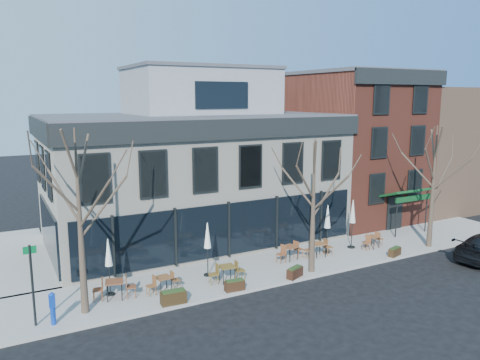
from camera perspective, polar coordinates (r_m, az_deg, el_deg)
name	(u,v)px	position (r m, az deg, el deg)	size (l,w,h in m)	color
ground	(228,261)	(27.30, -1.45, -9.81)	(120.00, 120.00, 0.00)	black
sidewalk_front	(296,262)	(27.11, 6.88, -9.85)	(33.50, 4.70, 0.15)	gray
sidewalk_side	(7,260)	(30.38, -26.57, -8.67)	(4.50, 12.00, 0.15)	gray
corner_building	(194,168)	(30.65, -5.63, 1.48)	(18.39, 10.39, 11.10)	beige
red_brick_building	(349,145)	(37.33, 13.09, 4.21)	(8.20, 11.78, 11.18)	maroon
bg_building	(427,145)	(45.24, 21.81, 3.93)	(12.00, 12.00, 10.00)	#8C664C
tree_corner	(80,220)	(20.60, -18.91, -4.62)	(3.93, 3.98, 7.92)	#382B21
tree_mid	(313,204)	(24.57, 8.95, -2.96)	(3.50, 3.55, 7.04)	#382B21
tree_right	(433,185)	(30.71, 22.50, -0.56)	(3.72, 3.77, 7.48)	#382B21
sign_pole	(32,281)	(20.76, -24.01, -11.14)	(0.50, 0.10, 3.40)	black
call_box	(52,307)	(21.03, -21.89, -14.19)	(0.28, 0.28, 1.41)	#0D38B0
cafe_set_0	(115,288)	(22.69, -15.05, -12.55)	(2.03, 0.97, 1.04)	brown
cafe_set_1	(163,282)	(22.97, -9.31, -12.22)	(1.76, 0.77, 0.91)	brown
cafe_set_2	(227,272)	(23.82, -1.61, -11.13)	(1.94, 0.83, 1.00)	brown
cafe_set_3	(290,251)	(26.95, 6.09, -8.63)	(1.94, 0.90, 1.00)	brown
cafe_set_4	(318,248)	(27.74, 9.54, -8.19)	(1.87, 0.79, 0.97)	brown
cafe_set_5	(373,240)	(30.00, 15.88, -7.10)	(1.77, 0.81, 0.91)	brown
umbrella_0	(108,256)	(22.68, -15.74, -8.86)	(0.43, 0.43, 2.72)	black
umbrella_1	(207,238)	(24.17, -3.99, -7.11)	(0.45, 0.45, 2.84)	black
umbrella_3	(328,219)	(28.06, 10.63, -4.72)	(0.46, 0.46, 2.91)	black
umbrella_4	(353,214)	(29.28, 13.57, -4.05)	(0.48, 0.48, 3.01)	black
planter_0	(173,297)	(21.76, -8.12, -13.93)	(1.16, 0.52, 0.64)	#302210
planter_1	(235,285)	(22.91, -0.66, -12.69)	(0.99, 0.47, 0.54)	#311D10
planter_2	(295,272)	(24.59, 6.71, -11.10)	(1.07, 0.75, 0.56)	black
planter_3	(395,252)	(29.00, 18.34, -8.28)	(0.98, 0.61, 0.51)	#322110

